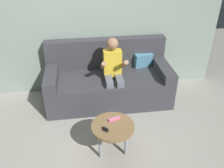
# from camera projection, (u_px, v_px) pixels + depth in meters

# --- Properties ---
(ground_plane) EXTENTS (8.23, 8.23, 0.00)m
(ground_plane) POSITION_uv_depth(u_px,v_px,m) (101.00, 157.00, 2.88)
(ground_plane) COLOR #9E998E
(wall_back) EXTENTS (4.11, 0.05, 2.50)m
(wall_back) POSITION_uv_depth(u_px,v_px,m) (88.00, 13.00, 3.57)
(wall_back) COLOR gray
(wall_back) RESTS_ON ground
(couch) EXTENTS (1.84, 0.80, 0.90)m
(couch) POSITION_uv_depth(u_px,v_px,m) (109.00, 81.00, 3.77)
(couch) COLOR #38383D
(couch) RESTS_ON ground
(person_seated_on_couch) EXTENTS (0.36, 0.44, 1.04)m
(person_seated_on_couch) POSITION_uv_depth(u_px,v_px,m) (113.00, 71.00, 3.46)
(person_seated_on_couch) COLOR slate
(person_seated_on_couch) RESTS_ON ground
(coffee_table) EXTENTS (0.48, 0.48, 0.43)m
(coffee_table) POSITION_uv_depth(u_px,v_px,m) (113.00, 129.00, 2.74)
(coffee_table) COLOR brown
(coffee_table) RESTS_ON ground
(game_remote_pink_near_edge) EXTENTS (0.14, 0.08, 0.03)m
(game_remote_pink_near_edge) POSITION_uv_depth(u_px,v_px,m) (114.00, 119.00, 2.79)
(game_remote_pink_near_edge) COLOR pink
(game_remote_pink_near_edge) RESTS_ON coffee_table
(nunchuk_black) EXTENTS (0.09, 0.10, 0.05)m
(nunchuk_black) POSITION_uv_depth(u_px,v_px,m) (105.00, 129.00, 2.63)
(nunchuk_black) COLOR black
(nunchuk_black) RESTS_ON coffee_table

